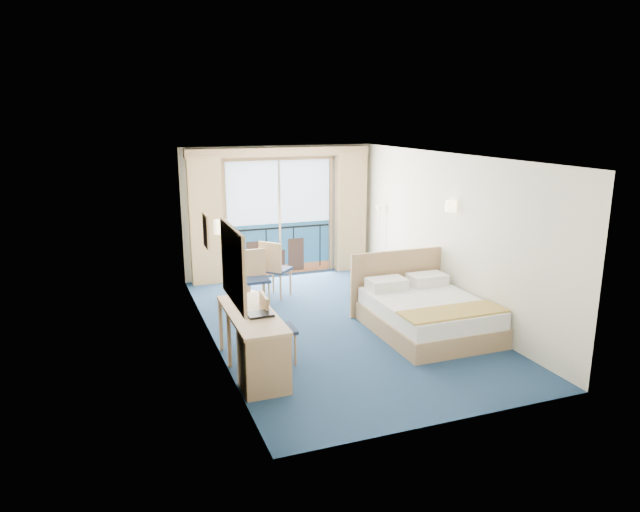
{
  "coord_description": "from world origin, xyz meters",
  "views": [
    {
      "loc": [
        -3.3,
        -8.08,
        3.31
      ],
      "look_at": [
        -0.22,
        0.2,
        1.11
      ],
      "focal_mm": 32.0,
      "sensor_mm": 36.0,
      "label": 1
    }
  ],
  "objects_px": {
    "round_table": "(247,267)",
    "desk": "(261,352)",
    "armchair": "(374,274)",
    "table_chair_a": "(274,266)",
    "floor_lamp": "(379,223)",
    "table_chair_b": "(256,274)",
    "nightstand": "(419,289)",
    "bed": "(426,313)",
    "desk_chair": "(273,324)"
  },
  "relations": [
    {
      "from": "nightstand",
      "to": "table_chair_b",
      "type": "xyz_separation_m",
      "value": [
        -2.75,
        0.98,
        0.28
      ]
    },
    {
      "from": "armchair",
      "to": "table_chair_a",
      "type": "distance_m",
      "value": 1.97
    },
    {
      "from": "desk_chair",
      "to": "table_chair_b",
      "type": "height_order",
      "value": "desk_chair"
    },
    {
      "from": "armchair",
      "to": "desk_chair",
      "type": "height_order",
      "value": "desk_chair"
    },
    {
      "from": "table_chair_a",
      "to": "table_chair_b",
      "type": "relative_size",
      "value": 1.09
    },
    {
      "from": "bed",
      "to": "desk",
      "type": "xyz_separation_m",
      "value": [
        -2.88,
        -0.89,
        0.14
      ]
    },
    {
      "from": "bed",
      "to": "desk",
      "type": "distance_m",
      "value": 3.02
    },
    {
      "from": "bed",
      "to": "nightstand",
      "type": "distance_m",
      "value": 1.36
    },
    {
      "from": "armchair",
      "to": "floor_lamp",
      "type": "bearing_deg",
      "value": -173.49
    },
    {
      "from": "floor_lamp",
      "to": "nightstand",
      "type": "bearing_deg",
      "value": -93.07
    },
    {
      "from": "table_chair_b",
      "to": "table_chair_a",
      "type": "bearing_deg",
      "value": 33.34
    },
    {
      "from": "desk",
      "to": "desk_chair",
      "type": "height_order",
      "value": "desk_chair"
    },
    {
      "from": "desk",
      "to": "round_table",
      "type": "xyz_separation_m",
      "value": [
        0.69,
        3.68,
        0.1
      ]
    },
    {
      "from": "floor_lamp",
      "to": "table_chair_a",
      "type": "bearing_deg",
      "value": -165.71
    },
    {
      "from": "desk",
      "to": "round_table",
      "type": "bearing_deg",
      "value": 79.37
    },
    {
      "from": "nightstand",
      "to": "round_table",
      "type": "height_order",
      "value": "round_table"
    },
    {
      "from": "nightstand",
      "to": "desk_chair",
      "type": "xyz_separation_m",
      "value": [
        -3.14,
        -1.55,
        0.28
      ]
    },
    {
      "from": "floor_lamp",
      "to": "bed",
      "type": "bearing_deg",
      "value": -102.45
    },
    {
      "from": "table_chair_b",
      "to": "desk",
      "type": "bearing_deg",
      "value": -101.89
    },
    {
      "from": "bed",
      "to": "round_table",
      "type": "xyz_separation_m",
      "value": [
        -2.19,
        2.78,
        0.24
      ]
    },
    {
      "from": "armchair",
      "to": "floor_lamp",
      "type": "relative_size",
      "value": 0.46
    },
    {
      "from": "desk",
      "to": "nightstand",
      "type": "bearing_deg",
      "value": 31.56
    },
    {
      "from": "nightstand",
      "to": "desk_chair",
      "type": "relative_size",
      "value": 0.56
    },
    {
      "from": "nightstand",
      "to": "desk",
      "type": "height_order",
      "value": "desk"
    },
    {
      "from": "bed",
      "to": "desk",
      "type": "relative_size",
      "value": 1.2
    },
    {
      "from": "floor_lamp",
      "to": "round_table",
      "type": "bearing_deg",
      "value": -173.84
    },
    {
      "from": "nightstand",
      "to": "round_table",
      "type": "distance_m",
      "value": 3.19
    },
    {
      "from": "nightstand",
      "to": "armchair",
      "type": "height_order",
      "value": "armchair"
    },
    {
      "from": "floor_lamp",
      "to": "table_chair_b",
      "type": "bearing_deg",
      "value": -162.82
    },
    {
      "from": "floor_lamp",
      "to": "desk_chair",
      "type": "relative_size",
      "value": 1.5
    },
    {
      "from": "armchair",
      "to": "desk_chair",
      "type": "xyz_separation_m",
      "value": [
        -2.75,
        -2.58,
        0.25
      ]
    },
    {
      "from": "nightstand",
      "to": "table_chair_b",
      "type": "height_order",
      "value": "table_chair_b"
    },
    {
      "from": "armchair",
      "to": "desk",
      "type": "bearing_deg",
      "value": -6.47
    },
    {
      "from": "round_table",
      "to": "table_chair_b",
      "type": "bearing_deg",
      "value": -87.38
    },
    {
      "from": "bed",
      "to": "floor_lamp",
      "type": "xyz_separation_m",
      "value": [
        0.68,
        3.09,
        0.83
      ]
    },
    {
      "from": "round_table",
      "to": "nightstand",
      "type": "bearing_deg",
      "value": -29.17
    },
    {
      "from": "nightstand",
      "to": "desk",
      "type": "distance_m",
      "value": 4.07
    },
    {
      "from": "armchair",
      "to": "round_table",
      "type": "distance_m",
      "value": 2.44
    },
    {
      "from": "desk_chair",
      "to": "table_chair_a",
      "type": "bearing_deg",
      "value": -13.46
    },
    {
      "from": "nightstand",
      "to": "table_chair_a",
      "type": "distance_m",
      "value": 2.66
    },
    {
      "from": "bed",
      "to": "floor_lamp",
      "type": "height_order",
      "value": "floor_lamp"
    },
    {
      "from": "armchair",
      "to": "table_chair_a",
      "type": "relative_size",
      "value": 0.64
    },
    {
      "from": "nightstand",
      "to": "round_table",
      "type": "xyz_separation_m",
      "value": [
        -2.77,
        1.55,
        0.27
      ]
    },
    {
      "from": "table_chair_a",
      "to": "floor_lamp",
      "type": "bearing_deg",
      "value": -119.37
    },
    {
      "from": "armchair",
      "to": "round_table",
      "type": "relative_size",
      "value": 0.86
    },
    {
      "from": "desk",
      "to": "desk_chair",
      "type": "relative_size",
      "value": 1.73
    },
    {
      "from": "desk",
      "to": "table_chair_a",
      "type": "distance_m",
      "value": 3.55
    },
    {
      "from": "desk_chair",
      "to": "table_chair_b",
      "type": "relative_size",
      "value": 1.01
    },
    {
      "from": "floor_lamp",
      "to": "desk_chair",
      "type": "bearing_deg",
      "value": -133.61
    },
    {
      "from": "round_table",
      "to": "desk",
      "type": "bearing_deg",
      "value": -100.63
    }
  ]
}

